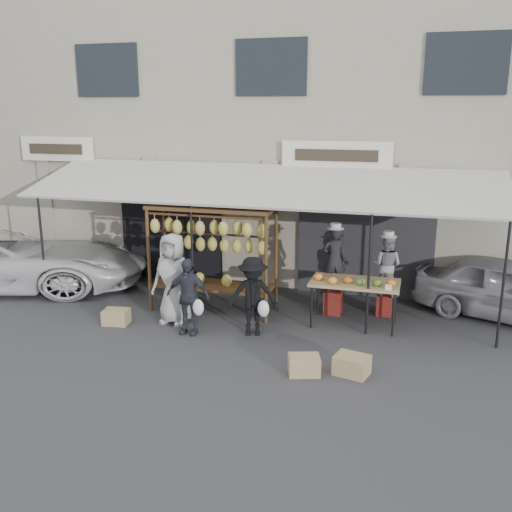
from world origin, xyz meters
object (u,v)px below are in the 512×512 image
Objects in this scene: crate_near_b at (352,365)px; customer_left at (173,279)px; crate_near_a at (304,365)px; crate_far at (116,317)px; banana_rack at (211,238)px; vendor_right at (387,265)px; vendor_left at (334,259)px; produce_table at (355,284)px; customer_right at (253,296)px; customer_mid at (188,296)px; sedan at (511,289)px.

customer_left is at bearing 160.21° from crate_near_b.
customer_left is 3.42× the size of crate_near_b.
crate_near_a is 1.03× the size of crate_far.
vendor_right is (3.48, 0.79, -0.51)m from banana_rack.
crate_near_b is at bearing 90.31° from vendor_left.
vendor_right is at bearing 83.93° from crate_near_b.
produce_table is 4.73m from crate_far.
banana_rack is at bearing 28.99° from vendor_right.
crate_far is (-2.75, -0.23, -0.61)m from customer_right.
vendor_left is at bearing 35.92° from customer_right.
banana_rack is 3.02m from produce_table.
customer_right is (1.67, -0.16, -0.15)m from customer_left.
customer_right is at bearing 1.71° from customer_left.
customer_mid is at bearing 164.40° from crate_near_b.
crate_near_a is at bearing 75.01° from vendor_left.
sedan is at bearing -153.83° from vendor_right.
crate_near_b is at bearing -12.45° from customer_left.
vendor_left is 3.09m from customer_mid.
crate_far is at bearing -165.28° from produce_table.
crate_near_a is at bearing -165.20° from crate_near_b.
produce_table is 1.16× the size of customer_mid.
banana_rack reaches higher than customer_mid.
crate_near_b is 0.14× the size of sedan.
crate_near_b is at bearing -10.99° from crate_far.
customer_left is 1.37m from crate_far.
vendor_left is 2.53× the size of crate_near_b.
customer_right is at bearing 4.88° from crate_far.
vendor_left is 1.06× the size of vendor_right.
customer_left is (-3.98, -1.60, -0.16)m from vendor_right.
customer_right is at bearing 149.94° from crate_near_b.
customer_mid is 0.39× the size of sedan.
customer_right reaches higher than crate_near_b.
customer_right reaches higher than produce_table.
banana_rack is at bearing -1.40° from vendor_left.
vendor_right is 4.29m from customer_left.
vendor_right is 2.50m from sedan.
customer_mid reaches higher than crate_near_b.
produce_table is at bearing -0.46° from banana_rack.
sedan is at bearing 22.94° from customer_mid.
banana_rack reaches higher than vendor_left.
vendor_right is at bearing 12.82° from banana_rack.
customer_right is (-1.28, -1.55, -0.41)m from vendor_left.
sedan is at bearing 17.99° from crate_far.
banana_rack reaches higher than crate_far.
produce_table is 0.46× the size of sedan.
produce_table is at bearing 20.21° from customer_left.
vendor_left is at bearing 28.06° from vendor_right.
sedan is (2.74, 3.35, 0.47)m from crate_near_b.
sedan is (6.41, 2.03, -0.27)m from customer_left.
vendor_right is 0.84× the size of customer_right.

